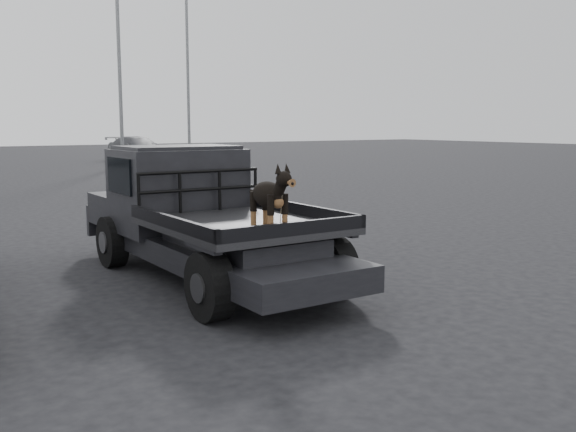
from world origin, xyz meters
TOP-DOWN VIEW (x-y plane):
  - ground at (0.00, 0.00)m, footprint 120.00×120.00m
  - flatbed_ute at (0.33, 1.67)m, footprint 2.00×5.40m
  - ute_cab at (0.33, 2.62)m, footprint 1.72×1.30m
  - headache_rack at (0.33, 1.87)m, footprint 1.80×0.08m
  - dog at (0.17, -0.18)m, footprint 0.32×0.60m
  - distant_car_b at (9.58, 29.02)m, footprint 2.57×5.06m
  - floodlight_mid at (7.51, 25.60)m, footprint 1.08×0.28m
  - floodlight_far at (13.98, 31.59)m, footprint 1.08×0.28m

SIDE VIEW (x-z plane):
  - ground at x=0.00m, z-range 0.00..0.00m
  - flatbed_ute at x=0.33m, z-range 0.00..0.92m
  - distant_car_b at x=9.58m, z-range 0.00..1.41m
  - headache_rack at x=0.33m, z-range 0.92..1.47m
  - dog at x=0.17m, z-range 0.92..1.66m
  - ute_cab at x=0.33m, z-range 0.92..1.80m
  - floodlight_mid at x=7.51m, z-range 0.59..13.60m
  - floodlight_far at x=13.98m, z-range 0.60..15.16m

